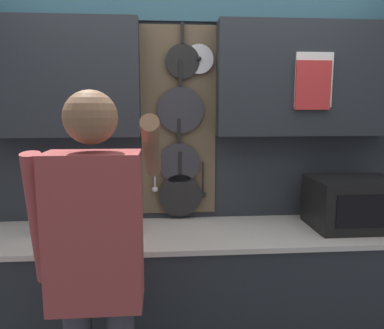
{
  "coord_description": "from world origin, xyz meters",
  "views": [
    {
      "loc": [
        -0.22,
        -2.18,
        1.68
      ],
      "look_at": [
        -0.03,
        0.19,
        1.32
      ],
      "focal_mm": 35.0,
      "sensor_mm": 36.0,
      "label": 1
    }
  ],
  "objects_px": {
    "microwave": "(354,203)",
    "utensil_crock": "(45,221)",
    "knife_block": "(126,218)",
    "person": "(97,260)"
  },
  "relations": [
    {
      "from": "microwave",
      "to": "knife_block",
      "type": "xyz_separation_m",
      "value": [
        -1.41,
        0.0,
        -0.07
      ]
    },
    {
      "from": "utensil_crock",
      "to": "person",
      "type": "xyz_separation_m",
      "value": [
        0.42,
        -0.67,
        0.03
      ]
    },
    {
      "from": "person",
      "to": "knife_block",
      "type": "bearing_deg",
      "value": 85.28
    },
    {
      "from": "utensil_crock",
      "to": "microwave",
      "type": "bearing_deg",
      "value": -0.03
    },
    {
      "from": "microwave",
      "to": "utensil_crock",
      "type": "distance_m",
      "value": 1.89
    },
    {
      "from": "utensil_crock",
      "to": "knife_block",
      "type": "bearing_deg",
      "value": -0.06
    },
    {
      "from": "knife_block",
      "to": "person",
      "type": "height_order",
      "value": "person"
    },
    {
      "from": "microwave",
      "to": "knife_block",
      "type": "distance_m",
      "value": 1.41
    },
    {
      "from": "knife_block",
      "to": "microwave",
      "type": "bearing_deg",
      "value": -0.03
    },
    {
      "from": "microwave",
      "to": "utensil_crock",
      "type": "relative_size",
      "value": 1.55
    }
  ]
}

